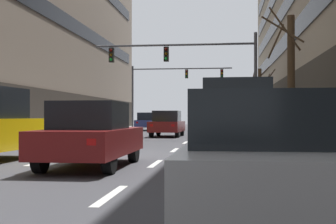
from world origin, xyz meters
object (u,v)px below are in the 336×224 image
at_px(car_driving_1, 167,124).
at_px(traffic_signal_0, 196,64).
at_px(pedestrian_0, 266,120).
at_px(pedestrian_1, 288,123).
at_px(car_parked_1, 237,123).
at_px(car_parked_0, 255,157).
at_px(traffic_signal_1, 168,82).
at_px(street_tree_0, 290,78).
at_px(street_tree_1, 260,98).
at_px(car_driving_2, 91,135).
at_px(street_tree_3, 256,105).
at_px(car_driving_0, 147,122).

relative_size(car_driving_1, traffic_signal_0, 0.48).
height_order(pedestrian_0, pedestrian_1, pedestrian_0).
bearing_deg(traffic_signal_0, car_parked_1, -81.82).
xyz_separation_m(car_parked_0, traffic_signal_1, (-5.68, 37.89, 3.88)).
relative_size(car_driving_1, traffic_signal_1, 0.45).
bearing_deg(car_driving_1, street_tree_0, -61.64).
height_order(car_parked_0, car_parked_1, car_parked_1).
xyz_separation_m(traffic_signal_0, street_tree_0, (4.04, -8.08, -1.52)).
height_order(traffic_signal_0, traffic_signal_1, traffic_signal_1).
distance_m(street_tree_0, street_tree_1, 14.44).
xyz_separation_m(car_driving_2, car_parked_1, (3.71, 1.27, 0.30)).
height_order(traffic_signal_1, pedestrian_0, traffic_signal_1).
relative_size(car_driving_2, pedestrian_1, 2.95).
distance_m(traffic_signal_1, street_tree_1, 14.30).
bearing_deg(pedestrian_0, street_tree_1, 86.85).
height_order(street_tree_0, pedestrian_0, street_tree_0).
height_order(street_tree_0, pedestrian_1, street_tree_0).
xyz_separation_m(car_driving_2, car_parked_0, (3.71, -5.41, -0.04)).
distance_m(car_driving_2, street_tree_3, 24.77).
bearing_deg(car_driving_0, pedestrian_0, -65.45).
relative_size(street_tree_3, pedestrian_0, 2.45).
distance_m(car_driving_2, car_parked_0, 6.56).
bearing_deg(car_driving_0, traffic_signal_1, 57.35).
xyz_separation_m(car_driving_0, street_tree_1, (9.49, -9.24, 1.73)).
xyz_separation_m(car_driving_2, traffic_signal_1, (-1.97, 32.49, 3.84)).
relative_size(car_driving_2, pedestrian_0, 2.64).
distance_m(car_driving_2, car_parked_1, 3.94).
height_order(street_tree_3, pedestrian_0, street_tree_3).
xyz_separation_m(street_tree_3, pedestrian_1, (0.20, -15.61, -1.17)).
height_order(car_driving_0, car_driving_2, car_driving_2).
xyz_separation_m(car_driving_0, car_parked_0, (7.28, -35.39, -0.03)).
xyz_separation_m(car_parked_1, pedestrian_1, (2.37, 7.15, -0.12)).
relative_size(car_parked_0, street_tree_0, 0.80).
relative_size(car_driving_2, traffic_signal_0, 0.48).
height_order(car_driving_0, traffic_signal_0, traffic_signal_0).
height_order(car_driving_2, street_tree_3, street_tree_3).
height_order(car_parked_0, street_tree_0, street_tree_0).
xyz_separation_m(street_tree_0, street_tree_1, (0.05, 14.44, -0.21)).
distance_m(street_tree_0, street_tree_3, 17.73).
distance_m(pedestrian_0, pedestrian_1, 2.17).
distance_m(traffic_signal_1, pedestrian_1, 25.64).
xyz_separation_m(car_driving_2, street_tree_1, (5.92, 20.74, 1.73)).
relative_size(traffic_signal_0, street_tree_0, 1.75).
bearing_deg(car_driving_1, traffic_signal_1, 96.75).
bearing_deg(car_parked_1, pedestrian_1, 71.64).
distance_m(car_parked_1, traffic_signal_0, 13.62).
height_order(street_tree_1, pedestrian_1, street_tree_1).
distance_m(car_driving_1, car_parked_1, 16.74).
height_order(car_driving_2, car_parked_1, car_parked_1).
xyz_separation_m(street_tree_0, pedestrian_1, (0.22, 2.11, -1.75)).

